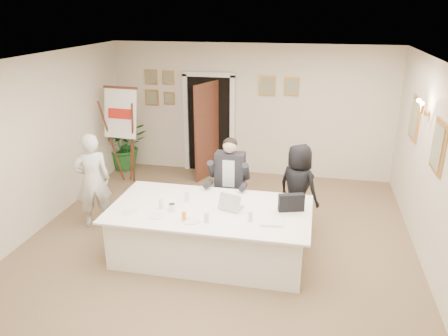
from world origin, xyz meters
TOP-DOWN VIEW (x-y plane):
  - floor at (0.00, 0.00)m, footprint 7.00×7.00m
  - ceiling at (0.00, 0.00)m, footprint 6.00×7.00m
  - wall_back at (0.00, 3.50)m, footprint 6.00×0.10m
  - wall_left at (-3.00, 0.00)m, footprint 0.10×7.00m
  - wall_right at (3.00, 0.00)m, footprint 0.10×7.00m
  - doorway at (-0.88, 3.32)m, footprint 1.14×0.86m
  - pictures_back_wall at (-0.80, 3.47)m, footprint 3.40×0.06m
  - pictures_right_wall at (2.97, 1.20)m, footprint 0.06×2.20m
  - wall_sconce at (2.90, 1.20)m, footprint 0.20×0.30m
  - conference_table at (-0.03, -0.07)m, footprint 2.87×1.53m
  - seated_man at (0.04, 0.98)m, footprint 0.79×0.83m
  - flip_chart at (-2.42, 2.41)m, footprint 0.70×0.46m
  - standing_man at (-2.16, 0.50)m, footprint 0.70×0.64m
  - standing_woman at (1.17, 1.04)m, footprint 0.86×0.78m
  - potted_palm at (-2.80, 3.20)m, footprint 1.28×1.25m
  - laptop at (0.26, 0.01)m, footprint 0.42×0.43m
  - laptop_bag at (1.11, 0.08)m, footprint 0.38×0.21m
  - paper_stack at (0.88, -0.36)m, footprint 0.34×0.26m
  - plate_left at (-1.10, -0.44)m, footprint 0.22×0.22m
  - plate_mid at (-0.68, -0.48)m, footprint 0.23×0.23m
  - plate_near at (-0.18, -0.52)m, footprint 0.28×0.28m
  - glass_a at (-0.71, -0.23)m, footprint 0.07×0.07m
  - glass_b at (0.03, -0.51)m, footprint 0.07×0.07m
  - glass_c at (0.60, -0.36)m, footprint 0.08×0.08m
  - glass_d at (-0.42, 0.08)m, footprint 0.07×0.07m
  - oj_glass at (-0.28, -0.53)m, footprint 0.07×0.07m
  - steel_jug at (-0.53, -0.28)m, footprint 0.10×0.10m

SIDE VIEW (x-z plane):
  - floor at x=0.00m, z-range 0.00..0.00m
  - conference_table at x=-0.03m, z-range 0.01..0.78m
  - potted_palm at x=-2.80m, z-range 0.00..1.09m
  - standing_woman at x=1.17m, z-range 0.00..1.47m
  - seated_man at x=0.04m, z-range 0.00..1.53m
  - plate_left at x=-1.10m, z-range 0.78..0.79m
  - plate_mid at x=-0.68m, z-range 0.78..0.79m
  - plate_near at x=-0.18m, z-range 0.78..0.79m
  - paper_stack at x=0.88m, z-range 0.78..0.81m
  - standing_man at x=-2.16m, z-range 0.00..1.60m
  - steel_jug at x=-0.53m, z-range 0.78..0.89m
  - oj_glass at x=-0.28m, z-range 0.78..0.91m
  - glass_a at x=-0.71m, z-range 0.77..0.92m
  - glass_b at x=0.03m, z-range 0.77..0.92m
  - glass_c at x=0.60m, z-range 0.77..0.92m
  - glass_d at x=-0.42m, z-range 0.77..0.92m
  - laptop_bag at x=1.11m, z-range 0.77..1.03m
  - laptop at x=0.26m, z-range 0.78..1.05m
  - flip_chart at x=-2.42m, z-range -0.08..1.91m
  - doorway at x=-0.88m, z-range -0.06..2.14m
  - wall_back at x=0.00m, z-range 0.00..2.80m
  - wall_left at x=-3.00m, z-range 0.00..2.80m
  - wall_right at x=3.00m, z-range 0.00..2.80m
  - pictures_right_wall at x=2.97m, z-range 1.35..2.15m
  - pictures_back_wall at x=-0.80m, z-range 1.45..2.25m
  - wall_sconce at x=2.90m, z-range 1.98..2.22m
  - ceiling at x=0.00m, z-range 2.79..2.81m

